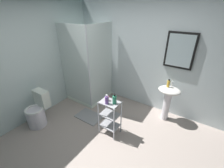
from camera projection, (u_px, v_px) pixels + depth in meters
ground_plane at (98, 149)px, 2.72m from camera, size 4.20×4.20×0.02m
wall_back at (145, 57)px, 3.50m from camera, size 4.20×0.14×2.50m
wall_left at (24, 65)px, 3.05m from camera, size 0.10×4.20×2.50m
shower_stall at (89, 84)px, 4.01m from camera, size 0.92×0.92×2.00m
pedestal_sink at (168, 97)px, 3.20m from camera, size 0.46×0.37×0.81m
sink_faucet at (172, 83)px, 3.16m from camera, size 0.03×0.03×0.10m
toilet at (38, 112)px, 3.17m from camera, size 0.37×0.49×0.76m
storage_cart at (110, 115)px, 2.89m from camera, size 0.38×0.28×0.74m
hand_soap_bottle at (168, 84)px, 3.09m from camera, size 0.06×0.06×0.18m
body_wash_bottle_green at (115, 99)px, 2.67m from camera, size 0.07×0.07×0.20m
conditioner_bottle_purple at (107, 100)px, 2.67m from camera, size 0.07×0.07×0.19m
rinse_cup at (107, 98)px, 2.78m from camera, size 0.07×0.07×0.09m
bath_mat at (89, 116)px, 3.51m from camera, size 0.60×0.40×0.02m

